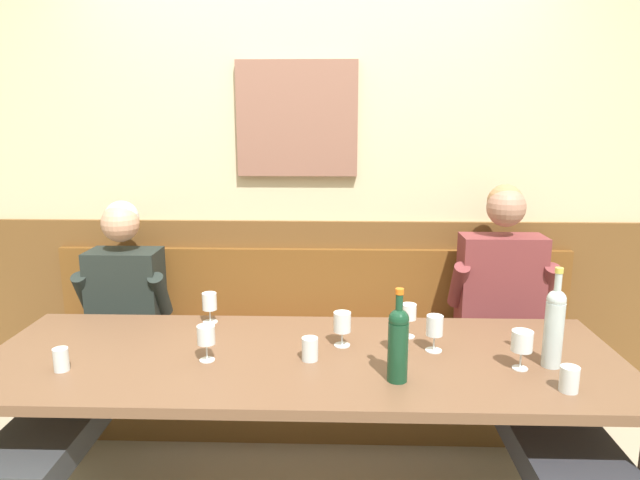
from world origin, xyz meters
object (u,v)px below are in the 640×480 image
wall_bench (312,374)px  water_tumbler_left (61,359)px  wine_glass_near_bucket (209,302)px  wine_glass_center_rear (409,314)px  wine_bottle_green_tall (398,342)px  wine_glass_mid_right (522,343)px  person_center_right_seat (98,348)px  wine_bottle_clear_water (554,325)px  wine_glass_left_end (399,327)px  water_tumbler_center (310,349)px  wine_glass_center_front (206,337)px  water_tumbler_right (569,379)px  person_right_seat (521,348)px  wine_glass_mid_left (435,328)px  dining_table (303,370)px  wine_glass_right_end (342,324)px

wall_bench → water_tumbler_left: bearing=-134.2°
wine_glass_near_bucket → wine_glass_center_rear: size_ratio=0.95×
wine_bottle_green_tall → wine_glass_center_rear: bearing=77.8°
wine_glass_near_bucket → water_tumbler_left: bearing=-130.4°
wine_glass_center_rear → wall_bench: bearing=129.0°
wine_glass_mid_right → water_tumbler_left: size_ratio=1.72×
person_center_right_seat → wine_bottle_clear_water: 2.00m
wine_glass_left_end → water_tumbler_center: (-0.35, -0.08, -0.06)m
wine_bottle_clear_water → water_tumbler_left: bearing=-177.0°
person_center_right_seat → wine_glass_near_bucket: person_center_right_seat is taller
wine_glass_center_front → wine_glass_near_bucket: bearing=100.9°
wine_glass_near_bucket → wine_glass_center_rear: 0.90m
wine_bottle_green_tall → water_tumbler_right: size_ratio=3.84×
wall_bench → wine_glass_near_bucket: bearing=-138.7°
water_tumbler_right → person_right_seat: bearing=86.1°
wine_glass_mid_right → wall_bench: bearing=134.2°
person_right_seat → wall_bench: bearing=157.6°
wine_bottle_green_tall → wine_glass_mid_left: (0.18, 0.27, -0.05)m
wine_bottle_clear_water → wine_glass_mid_right: (-0.12, -0.03, -0.06)m
dining_table → wine_glass_center_front: size_ratio=17.67×
wine_glass_mid_left → water_tumbler_right: size_ratio=1.67×
wine_bottle_green_tall → wine_glass_left_end: 0.25m
wine_bottle_green_tall → water_tumbler_right: wine_bottle_green_tall is taller
person_center_right_seat → wine_glass_center_rear: (1.42, -0.14, 0.23)m
wine_glass_center_rear → water_tumbler_right: 0.69m
person_center_right_seat → wine_bottle_clear_water: person_center_right_seat is taller
wine_glass_mid_left → wine_glass_mid_right: bearing=-28.1°
wine_glass_right_end → water_tumbler_center: (-0.13, -0.15, -0.05)m
wall_bench → person_right_seat: 1.11m
person_center_right_seat → wine_bottle_clear_water: size_ratio=3.49×
wine_bottle_clear_water → wine_glass_right_end: bearing=167.8°
wine_bottle_green_tall → wine_glass_near_bucket: bearing=144.9°
wine_glass_center_rear → wine_glass_left_end: size_ratio=0.94×
person_center_right_seat → water_tumbler_center: (1.01, -0.39, 0.17)m
wine_bottle_green_tall → wine_glass_center_rear: wine_bottle_green_tall is taller
wine_glass_center_front → wine_glass_mid_left: wine_glass_mid_left is taller
wall_bench → wine_glass_mid_left: wall_bench is taller
person_center_right_seat → person_right_seat: 1.96m
dining_table → water_tumbler_center: (0.03, -0.05, 0.11)m
wine_bottle_green_tall → wine_glass_near_bucket: 0.98m
person_right_seat → water_tumbler_left: person_right_seat is taller
wine_glass_left_end → water_tumbler_center: 0.37m
wine_bottle_clear_water → wine_glass_center_front: size_ratio=2.71×
water_tumbler_right → wine_glass_mid_left: bearing=140.9°
wine_bottle_green_tall → water_tumbler_center: 0.38m
person_center_right_seat → wine_bottle_green_tall: person_center_right_seat is taller
water_tumbler_right → wine_glass_near_bucket: bearing=155.7°
wine_glass_mid_right → water_tumbler_center: wine_glass_mid_right is taller
wine_bottle_green_tall → wine_glass_right_end: size_ratio=2.38×
dining_table → wine_bottle_green_tall: (0.35, -0.21, 0.21)m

